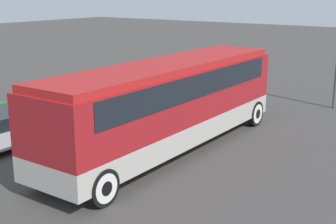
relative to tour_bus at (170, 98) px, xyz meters
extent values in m
plane|color=#423F3D|center=(-0.10, 0.00, -1.88)|extent=(120.00, 120.00, 0.00)
cube|color=#B7B2A8|center=(-0.10, 0.00, -1.07)|extent=(10.99, 2.44, 0.74)
cube|color=maroon|center=(-0.10, 0.00, 0.16)|extent=(10.99, 2.44, 1.73)
cube|color=black|center=(-0.10, 0.00, 0.59)|extent=(9.67, 2.48, 0.78)
cube|color=#B21E1E|center=(-0.10, 0.00, 1.13)|extent=(10.77, 2.25, 0.22)
cube|color=maroon|center=(5.25, 0.00, -0.09)|extent=(0.36, 2.35, 1.97)
cylinder|color=black|center=(4.57, -1.11, -1.37)|extent=(1.03, 0.28, 1.03)
cylinder|color=silver|center=(4.57, -1.11, -1.37)|extent=(0.81, 0.30, 0.81)
cylinder|color=black|center=(4.57, -1.11, -1.37)|extent=(0.39, 0.32, 0.39)
cylinder|color=black|center=(4.57, 1.11, -1.37)|extent=(1.03, 0.28, 1.03)
cylinder|color=silver|center=(4.57, 1.11, -1.37)|extent=(0.81, 0.30, 0.81)
cylinder|color=black|center=(4.57, 1.11, -1.37)|extent=(0.39, 0.32, 0.39)
cylinder|color=black|center=(-4.61, -1.11, -1.37)|extent=(1.03, 0.28, 1.03)
cylinder|color=silver|center=(-4.61, -1.11, -1.37)|extent=(0.81, 0.30, 0.81)
cylinder|color=black|center=(-4.61, -1.11, -1.37)|extent=(0.39, 0.32, 0.39)
cylinder|color=black|center=(-4.61, 1.11, -1.37)|extent=(1.03, 0.28, 1.03)
cylinder|color=silver|center=(-4.61, 1.11, -1.37)|extent=(0.81, 0.30, 0.81)
cylinder|color=black|center=(-4.61, 1.11, -1.37)|extent=(0.39, 0.32, 0.39)
cylinder|color=black|center=(-1.77, 4.11, -1.54)|extent=(0.67, 0.22, 0.67)
cylinder|color=black|center=(-1.77, 4.11, -1.54)|extent=(0.26, 0.26, 0.26)
cylinder|color=black|center=(-1.77, 5.70, -1.54)|extent=(0.67, 0.22, 0.67)
cylinder|color=black|center=(-1.77, 5.70, -1.54)|extent=(0.26, 0.26, 0.26)
cube|color=silver|center=(4.61, 4.82, -1.34)|extent=(4.54, 1.77, 0.62)
cube|color=black|center=(4.43, 4.82, -0.79)|extent=(2.36, 1.59, 0.48)
cylinder|color=black|center=(6.45, 4.03, -1.58)|extent=(0.61, 0.22, 0.61)
cylinder|color=black|center=(6.45, 4.03, -1.58)|extent=(0.23, 0.26, 0.23)
cylinder|color=black|center=(6.45, 5.62, -1.58)|extent=(0.61, 0.22, 0.61)
cylinder|color=black|center=(6.45, 5.62, -1.58)|extent=(0.23, 0.26, 0.23)
cylinder|color=black|center=(2.76, 4.03, -1.58)|extent=(0.61, 0.22, 0.61)
cylinder|color=black|center=(2.76, 4.03, -1.58)|extent=(0.23, 0.26, 0.23)
cylinder|color=black|center=(2.76, 5.62, -1.58)|extent=(0.61, 0.22, 0.61)
cylinder|color=black|center=(2.76, 5.62, -1.58)|extent=(0.23, 0.26, 0.23)
camera|label=1|loc=(-12.80, -8.99, 3.61)|focal=50.00mm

